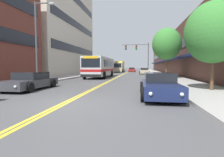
# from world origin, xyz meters

# --- Properties ---
(ground_plane) EXTENTS (240.00, 240.00, 0.00)m
(ground_plane) POSITION_xyz_m (0.00, 37.00, 0.00)
(ground_plane) COLOR #4C4C4F
(sidewalk_left) EXTENTS (3.81, 106.00, 0.17)m
(sidewalk_left) POSITION_xyz_m (-7.40, 37.00, 0.09)
(sidewalk_left) COLOR #9E9B96
(sidewalk_left) RESTS_ON ground_plane
(sidewalk_right) EXTENTS (3.81, 106.00, 0.17)m
(sidewalk_right) POSITION_xyz_m (7.40, 37.00, 0.09)
(sidewalk_right) COLOR #9E9B96
(sidewalk_right) RESTS_ON ground_plane
(centre_line) EXTENTS (0.34, 106.00, 0.01)m
(centre_line) POSITION_xyz_m (0.00, 37.00, 0.00)
(centre_line) COLOR yellow
(centre_line) RESTS_ON ground_plane
(office_tower_left) EXTENTS (12.08, 24.40, 30.53)m
(office_tower_left) POSITION_xyz_m (-15.55, 28.12, 15.27)
(office_tower_left) COLOR beige
(office_tower_left) RESTS_ON ground_plane
(storefront_row_right) EXTENTS (9.10, 68.00, 8.18)m
(storefront_row_right) POSITION_xyz_m (13.53, 37.00, 4.09)
(storefront_row_right) COLOR brown
(storefront_row_right) RESTS_ON ground_plane
(city_bus) EXTENTS (2.95, 10.71, 2.92)m
(city_bus) POSITION_xyz_m (-2.52, 18.52, 1.66)
(city_bus) COLOR silver
(city_bus) RESTS_ON ground_plane
(car_dark_grey_parked_left_near) EXTENTS (2.20, 4.88, 1.24)m
(car_dark_grey_parked_left_near) POSITION_xyz_m (-4.40, 4.02, 0.58)
(car_dark_grey_parked_left_near) COLOR #38383D
(car_dark_grey_parked_left_near) RESTS_ON ground_plane
(car_black_parked_left_mid) EXTENTS (1.97, 4.84, 1.24)m
(car_black_parked_left_mid) POSITION_xyz_m (-4.34, 32.23, 0.59)
(car_black_parked_left_mid) COLOR black
(car_black_parked_left_mid) RESTS_ON ground_plane
(car_navy_parked_right_foreground) EXTENTS (2.02, 4.79, 1.30)m
(car_navy_parked_right_foreground) POSITION_xyz_m (4.37, 2.26, 0.61)
(car_navy_parked_right_foreground) COLOR #19234C
(car_navy_parked_right_foreground) RESTS_ON ground_plane
(car_beige_parked_right_mid) EXTENTS (2.09, 4.91, 1.32)m
(car_beige_parked_right_mid) POSITION_xyz_m (4.41, 30.95, 0.62)
(car_beige_parked_right_mid) COLOR #BCAD89
(car_beige_parked_right_mid) RESTS_ON ground_plane
(car_red_moving_lead) EXTENTS (2.14, 4.76, 1.31)m
(car_red_moving_lead) POSITION_xyz_m (1.15, 46.33, 0.61)
(car_red_moving_lead) COLOR maroon
(car_red_moving_lead) RESTS_ON ground_plane
(box_truck) EXTENTS (2.67, 7.23, 3.12)m
(box_truck) POSITION_xyz_m (-2.35, 42.55, 1.61)
(box_truck) COLOR beige
(box_truck) RESTS_ON ground_plane
(traffic_signal_mast) EXTENTS (5.69, 0.38, 6.63)m
(traffic_signal_mast) POSITION_xyz_m (3.31, 30.46, 4.71)
(traffic_signal_mast) COLOR #47474C
(traffic_signal_mast) RESTS_ON ground_plane
(street_lamp_left_near) EXTENTS (1.80, 0.28, 7.00)m
(street_lamp_left_near) POSITION_xyz_m (-5.05, 6.33, 4.17)
(street_lamp_left_near) COLOR #47474C
(street_lamp_left_near) RESTS_ON ground_plane
(street_tree_right_near) EXTENTS (3.43, 3.43, 5.44)m
(street_tree_right_near) POSITION_xyz_m (7.78, 4.29, 3.72)
(street_tree_right_near) COLOR brown
(street_tree_right_near) RESTS_ON sidewalk_right
(street_tree_right_mid) EXTENTS (3.58, 3.58, 6.23)m
(street_tree_right_mid) POSITION_xyz_m (6.66, 15.36, 4.43)
(street_tree_right_mid) COLOR brown
(street_tree_right_mid) RESTS_ON sidewalk_right
(fire_hydrant) EXTENTS (0.35, 0.27, 0.89)m
(fire_hydrant) POSITION_xyz_m (5.95, 8.30, 0.61)
(fire_hydrant) COLOR yellow
(fire_hydrant) RESTS_ON sidewalk_right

